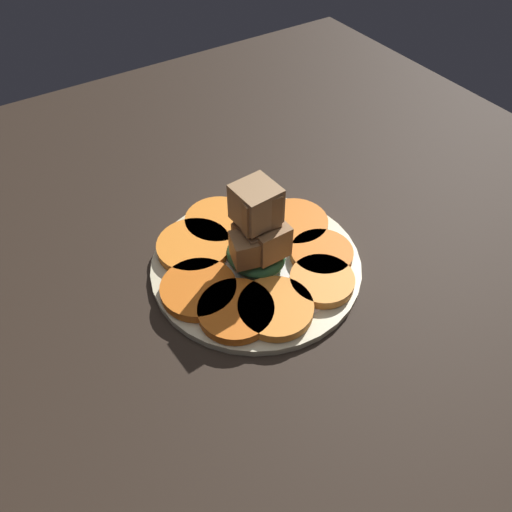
% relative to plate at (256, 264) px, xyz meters
% --- Properties ---
extents(table_slab, '(1.20, 1.20, 0.02)m').
position_rel_plate_xyz_m(table_slab, '(0.00, 0.00, -0.02)').
color(table_slab, black).
rests_on(table_slab, ground).
extents(plate, '(0.27, 0.27, 0.01)m').
position_rel_plate_xyz_m(plate, '(0.00, 0.00, 0.00)').
color(plate, beige).
rests_on(plate, table_slab).
extents(carrot_slice_0, '(0.09, 0.09, 0.01)m').
position_rel_plate_xyz_m(carrot_slice_0, '(-0.09, -0.01, 0.01)').
color(carrot_slice_0, orange).
rests_on(carrot_slice_0, plate).
extents(carrot_slice_1, '(0.10, 0.10, 0.01)m').
position_rel_plate_xyz_m(carrot_slice_1, '(-0.06, -0.06, 0.01)').
color(carrot_slice_1, orange).
rests_on(carrot_slice_1, plate).
extents(carrot_slice_2, '(0.09, 0.09, 0.01)m').
position_rel_plate_xyz_m(carrot_slice_2, '(0.01, -0.09, 0.01)').
color(carrot_slice_2, orange).
rests_on(carrot_slice_2, plate).
extents(carrot_slice_3, '(0.09, 0.09, 0.01)m').
position_rel_plate_xyz_m(carrot_slice_3, '(0.06, -0.06, 0.01)').
color(carrot_slice_3, orange).
rests_on(carrot_slice_3, plate).
extents(carrot_slice_4, '(0.09, 0.09, 0.01)m').
position_rel_plate_xyz_m(carrot_slice_4, '(0.08, -0.02, 0.01)').
color(carrot_slice_4, orange).
rests_on(carrot_slice_4, plate).
extents(carrot_slice_5, '(0.08, 0.08, 0.01)m').
position_rel_plate_xyz_m(carrot_slice_5, '(0.08, 0.05, 0.01)').
color(carrot_slice_5, '#F9963A').
rests_on(carrot_slice_5, plate).
extents(carrot_slice_6, '(0.08, 0.08, 0.01)m').
position_rel_plate_xyz_m(carrot_slice_6, '(0.04, 0.08, 0.01)').
color(carrot_slice_6, orange).
rests_on(carrot_slice_6, plate).
extents(carrot_slice_7, '(0.09, 0.09, 0.01)m').
position_rel_plate_xyz_m(carrot_slice_7, '(-0.03, 0.08, 0.01)').
color(carrot_slice_7, orange).
rests_on(carrot_slice_7, plate).
extents(carrot_slice_8, '(0.08, 0.08, 0.01)m').
position_rel_plate_xyz_m(carrot_slice_8, '(-0.07, 0.05, 0.01)').
color(carrot_slice_8, '#F9953A').
rests_on(carrot_slice_8, plate).
extents(center_pile, '(0.08, 0.08, 0.12)m').
position_rel_plate_xyz_m(center_pile, '(0.00, 0.00, 0.06)').
color(center_pile, '#2D6033').
rests_on(center_pile, plate).
extents(fork, '(0.19, 0.08, 0.00)m').
position_rel_plate_xyz_m(fork, '(0.00, -0.05, 0.01)').
color(fork, silver).
rests_on(fork, plate).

